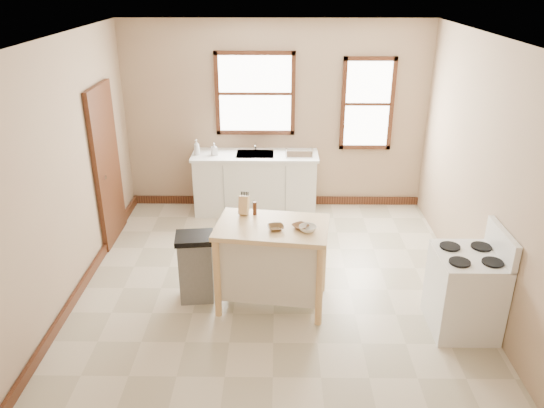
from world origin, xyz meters
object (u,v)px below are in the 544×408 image
at_px(knife_block, 244,206).
at_px(bowl_c, 308,229).
at_px(soap_bottle_a, 197,147).
at_px(soap_bottle_b, 214,149).
at_px(bowl_b, 300,226).
at_px(dish_rack, 299,152).
at_px(trash_bin, 196,267).
at_px(kitchen_island, 272,265).
at_px(pepper_grinder, 255,208).
at_px(bowl_a, 276,228).
at_px(gas_stove, 466,280).

height_order(knife_block, bowl_c, knife_block).
height_order(soap_bottle_a, knife_block, knife_block).
distance_m(soap_bottle_b, bowl_b, 2.74).
bearing_deg(dish_rack, trash_bin, -110.21).
xyz_separation_m(kitchen_island, pepper_grinder, (-0.19, 0.26, 0.55)).
xyz_separation_m(knife_block, bowl_a, (0.35, -0.37, -0.08)).
xyz_separation_m(dish_rack, gas_stove, (1.58, -2.83, -0.41)).
bearing_deg(trash_bin, dish_rack, 56.23).
bearing_deg(dish_rack, pepper_grinder, -97.29).
xyz_separation_m(kitchen_island, bowl_c, (0.36, -0.13, 0.51)).
distance_m(kitchen_island, gas_stove, 1.99).
height_order(knife_block, bowl_a, knife_block).
bearing_deg(soap_bottle_b, kitchen_island, -89.12).
relative_size(bowl_c, trash_bin, 0.23).
relative_size(bowl_a, trash_bin, 0.22).
xyz_separation_m(dish_rack, kitchen_island, (-0.37, -2.40, -0.49)).
distance_m(bowl_b, trash_bin, 1.28).
relative_size(bowl_c, gas_stove, 0.16).
relative_size(kitchen_island, knife_block, 5.84).
bearing_deg(bowl_a, bowl_c, -6.17).
bearing_deg(gas_stove, knife_block, 162.89).
bearing_deg(bowl_b, gas_stove, -12.09).
height_order(soap_bottle_b, bowl_a, soap_bottle_b).
bearing_deg(pepper_grinder, bowl_a, -57.31).
bearing_deg(gas_stove, bowl_b, 167.91).
bearing_deg(trash_bin, soap_bottle_a, 90.82).
height_order(bowl_a, trash_bin, bowl_a).
relative_size(soap_bottle_a, bowl_b, 1.40).
bearing_deg(bowl_b, trash_bin, 172.34).
bearing_deg(knife_block, dish_rack, 82.77).
bearing_deg(bowl_b, pepper_grinder, 145.74).
bearing_deg(bowl_b, dish_rack, 88.26).
bearing_deg(kitchen_island, pepper_grinder, 134.20).
bearing_deg(bowl_b, knife_block, 150.54).
bearing_deg(soap_bottle_a, bowl_a, -44.98).
bearing_deg(knife_block, pepper_grinder, 5.28).
xyz_separation_m(dish_rack, bowl_c, (-0.00, -2.54, 0.01)).
bearing_deg(gas_stove, bowl_c, 169.61).
bearing_deg(trash_bin, knife_block, 13.19).
bearing_deg(knife_block, trash_bin, -150.19).
bearing_deg(soap_bottle_a, dish_rack, 19.66).
xyz_separation_m(pepper_grinder, bowl_a, (0.23, -0.36, -0.05)).
bearing_deg(bowl_a, bowl_b, 6.48).
distance_m(knife_block, bowl_c, 0.79).
bearing_deg(soap_bottle_b, bowl_a, -89.08).
xyz_separation_m(soap_bottle_b, kitchen_island, (0.87, -2.40, -0.53)).
bearing_deg(pepper_grinder, bowl_c, -35.29).
xyz_separation_m(dish_rack, knife_block, (-0.68, -2.13, 0.09)).
relative_size(bowl_a, bowl_b, 1.04).
bearing_deg(bowl_c, soap_bottle_a, 120.41).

